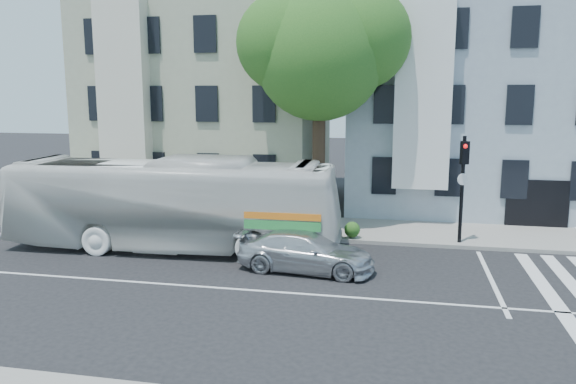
# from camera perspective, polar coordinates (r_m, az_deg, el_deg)

# --- Properties ---
(ground) EXTENTS (120.00, 120.00, 0.00)m
(ground) POSITION_cam_1_polar(r_m,az_deg,el_deg) (17.09, -1.22, -10.14)
(ground) COLOR black
(ground) RESTS_ON ground
(sidewalk_far) EXTENTS (80.00, 4.00, 0.15)m
(sidewalk_far) POSITION_cam_1_polar(r_m,az_deg,el_deg) (24.61, 2.90, -3.68)
(sidewalk_far) COLOR gray
(sidewalk_far) RESTS_ON ground
(building_left) EXTENTS (12.00, 10.00, 11.00)m
(building_left) POSITION_cam_1_polar(r_m,az_deg,el_deg) (32.42, -7.57, 9.21)
(building_left) COLOR #ACAF93
(building_left) RESTS_ON ground
(building_right) EXTENTS (12.00, 10.00, 11.00)m
(building_right) POSITION_cam_1_polar(r_m,az_deg,el_deg) (30.85, 18.16, 8.78)
(building_right) COLOR #8C99A7
(building_right) RESTS_ON ground
(street_tree) EXTENTS (7.30, 5.90, 11.10)m
(street_tree) POSITION_cam_1_polar(r_m,az_deg,el_deg) (24.71, 3.46, 14.49)
(street_tree) COLOR #2D2116
(street_tree) RESTS_ON ground
(bus) EXTENTS (3.40, 12.77, 3.53)m
(bus) POSITION_cam_1_polar(r_m,az_deg,el_deg) (21.69, -11.67, -1.16)
(bus) COLOR silver
(bus) RESTS_ON ground
(sedan) EXTENTS (2.31, 4.76, 1.33)m
(sedan) POSITION_cam_1_polar(r_m,az_deg,el_deg) (18.88, 1.82, -6.05)
(sedan) COLOR silver
(sedan) RESTS_ON ground
(hedge) EXTENTS (8.43, 3.02, 0.70)m
(hedge) POSITION_cam_1_polar(r_m,az_deg,el_deg) (23.41, -3.90, -3.33)
(hedge) COLOR #23591D
(hedge) RESTS_ON sidewalk_far
(traffic_signal) EXTENTS (0.42, 0.53, 4.30)m
(traffic_signal) POSITION_cam_1_polar(r_m,az_deg,el_deg) (22.38, 17.35, 1.55)
(traffic_signal) COLOR black
(traffic_signal) RESTS_ON ground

